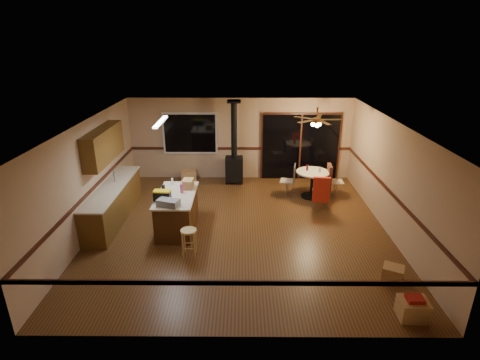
{
  "coord_description": "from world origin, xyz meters",
  "views": [
    {
      "loc": [
        0.06,
        -8.05,
        4.4
      ],
      "look_at": [
        0.0,
        0.3,
        1.15
      ],
      "focal_mm": 28.0,
      "sensor_mm": 36.0,
      "label": 1
    }
  ],
  "objects_px": {
    "toolbox_grey": "(168,203)",
    "blue_bucket": "(178,236)",
    "wood_stove": "(234,161)",
    "toolbox_black": "(162,196)",
    "kitchen_island": "(177,212)",
    "chair_near": "(321,189)",
    "box_corner_b": "(393,274)",
    "chair_right": "(330,177)",
    "box_corner_a": "(413,309)",
    "chair_left": "(291,177)",
    "bar_stool": "(189,243)",
    "dining_table": "(312,180)",
    "box_under_window": "(189,176)"
  },
  "relations": [
    {
      "from": "kitchen_island",
      "to": "blue_bucket",
      "type": "relative_size",
      "value": 5.88
    },
    {
      "from": "bar_stool",
      "to": "chair_left",
      "type": "relative_size",
      "value": 1.18
    },
    {
      "from": "box_corner_a",
      "to": "bar_stool",
      "type": "bearing_deg",
      "value": 154.59
    },
    {
      "from": "toolbox_grey",
      "to": "box_corner_b",
      "type": "relative_size",
      "value": 1.26
    },
    {
      "from": "kitchen_island",
      "to": "blue_bucket",
      "type": "height_order",
      "value": "kitchen_island"
    },
    {
      "from": "toolbox_grey",
      "to": "chair_right",
      "type": "bearing_deg",
      "value": 32.33
    },
    {
      "from": "kitchen_island",
      "to": "chair_right",
      "type": "relative_size",
      "value": 2.4
    },
    {
      "from": "toolbox_grey",
      "to": "blue_bucket",
      "type": "xyz_separation_m",
      "value": [
        0.15,
        0.04,
        -0.85
      ]
    },
    {
      "from": "blue_bucket",
      "to": "wood_stove",
      "type": "bearing_deg",
      "value": 71.49
    },
    {
      "from": "kitchen_island",
      "to": "box_under_window",
      "type": "xyz_separation_m",
      "value": [
        -0.16,
        3.1,
        -0.26
      ]
    },
    {
      "from": "blue_bucket",
      "to": "box_corner_a",
      "type": "bearing_deg",
      "value": -29.95
    },
    {
      "from": "box_under_window",
      "to": "box_corner_a",
      "type": "xyz_separation_m",
      "value": [
        4.54,
        -6.15,
        -0.02
      ]
    },
    {
      "from": "toolbox_grey",
      "to": "box_under_window",
      "type": "relative_size",
      "value": 1.0
    },
    {
      "from": "bar_stool",
      "to": "box_under_window",
      "type": "relative_size",
      "value": 1.28
    },
    {
      "from": "chair_right",
      "to": "box_corner_a",
      "type": "xyz_separation_m",
      "value": [
        0.3,
        -5.05,
        -0.42
      ]
    },
    {
      "from": "wood_stove",
      "to": "box_corner_b",
      "type": "bearing_deg",
      "value": -58.4
    },
    {
      "from": "toolbox_black",
      "to": "wood_stove",
      "type": "bearing_deg",
      "value": 65.38
    },
    {
      "from": "wood_stove",
      "to": "toolbox_black",
      "type": "distance_m",
      "value": 3.73
    },
    {
      "from": "chair_left",
      "to": "box_under_window",
      "type": "relative_size",
      "value": 1.09
    },
    {
      "from": "chair_left",
      "to": "chair_right",
      "type": "bearing_deg",
      "value": -0.86
    },
    {
      "from": "dining_table",
      "to": "chair_right",
      "type": "height_order",
      "value": "chair_right"
    },
    {
      "from": "bar_stool",
      "to": "chair_left",
      "type": "distance_m",
      "value": 4.08
    },
    {
      "from": "toolbox_black",
      "to": "toolbox_grey",
      "type": "bearing_deg",
      "value": -57.08
    },
    {
      "from": "toolbox_grey",
      "to": "chair_left",
      "type": "distance_m",
      "value": 4.03
    },
    {
      "from": "wood_stove",
      "to": "blue_bucket",
      "type": "xyz_separation_m",
      "value": [
        -1.22,
        -3.63,
        -0.61
      ]
    },
    {
      "from": "wood_stove",
      "to": "toolbox_black",
      "type": "xyz_separation_m",
      "value": [
        -1.55,
        -3.38,
        0.27
      ]
    },
    {
      "from": "toolbox_grey",
      "to": "chair_left",
      "type": "relative_size",
      "value": 0.92
    },
    {
      "from": "toolbox_black",
      "to": "chair_left",
      "type": "relative_size",
      "value": 0.73
    },
    {
      "from": "bar_stool",
      "to": "box_under_window",
      "type": "bearing_deg",
      "value": 97.95
    },
    {
      "from": "wood_stove",
      "to": "blue_bucket",
      "type": "relative_size",
      "value": 8.82
    },
    {
      "from": "blue_bucket",
      "to": "chair_left",
      "type": "height_order",
      "value": "chair_left"
    },
    {
      "from": "chair_near",
      "to": "box_corner_a",
      "type": "xyz_separation_m",
      "value": [
        0.74,
        -4.1,
        -0.42
      ]
    },
    {
      "from": "toolbox_black",
      "to": "blue_bucket",
      "type": "distance_m",
      "value": 0.98
    },
    {
      "from": "wood_stove",
      "to": "bar_stool",
      "type": "xyz_separation_m",
      "value": [
        -0.86,
        -4.23,
        -0.42
      ]
    },
    {
      "from": "wood_stove",
      "to": "box_corner_a",
      "type": "height_order",
      "value": "wood_stove"
    },
    {
      "from": "kitchen_island",
      "to": "toolbox_grey",
      "type": "relative_size",
      "value": 3.55
    },
    {
      "from": "toolbox_grey",
      "to": "kitchen_island",
      "type": "bearing_deg",
      "value": 84.35
    },
    {
      "from": "chair_near",
      "to": "chair_right",
      "type": "distance_m",
      "value": 1.04
    },
    {
      "from": "wood_stove",
      "to": "chair_right",
      "type": "xyz_separation_m",
      "value": [
        2.78,
        -1.06,
        -0.13
      ]
    },
    {
      "from": "chair_left",
      "to": "chair_near",
      "type": "relative_size",
      "value": 0.74
    },
    {
      "from": "chair_near",
      "to": "box_under_window",
      "type": "bearing_deg",
      "value": 151.65
    },
    {
      "from": "dining_table",
      "to": "chair_near",
      "type": "bearing_deg",
      "value": -84.83
    },
    {
      "from": "dining_table",
      "to": "box_under_window",
      "type": "distance_m",
      "value": 3.91
    },
    {
      "from": "chair_near",
      "to": "box_corner_a",
      "type": "height_order",
      "value": "chair_near"
    },
    {
      "from": "toolbox_grey",
      "to": "blue_bucket",
      "type": "bearing_deg",
      "value": 16.99
    },
    {
      "from": "toolbox_grey",
      "to": "toolbox_black",
      "type": "xyz_separation_m",
      "value": [
        -0.19,
        0.29,
        0.03
      ]
    },
    {
      "from": "toolbox_grey",
      "to": "chair_near",
      "type": "height_order",
      "value": "toolbox_grey"
    },
    {
      "from": "chair_left",
      "to": "chair_right",
      "type": "relative_size",
      "value": 0.74
    },
    {
      "from": "chair_near",
      "to": "wood_stove",
      "type": "bearing_deg",
      "value": 139.46
    },
    {
      "from": "box_corner_b",
      "to": "toolbox_grey",
      "type": "bearing_deg",
      "value": 162.5
    }
  ]
}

